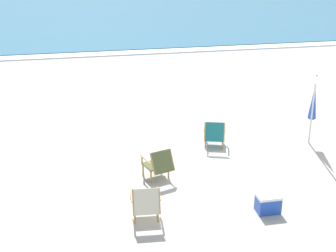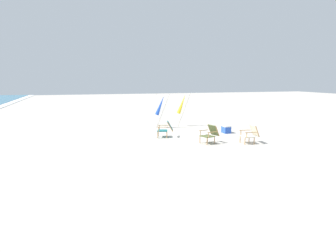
{
  "view_description": "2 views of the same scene",
  "coord_description": "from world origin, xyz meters",
  "px_view_note": "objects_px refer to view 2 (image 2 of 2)",
  "views": [
    {
      "loc": [
        -4.07,
        -9.69,
        5.41
      ],
      "look_at": [
        -1.75,
        1.93,
        0.57
      ],
      "focal_mm": 50.0,
      "sensor_mm": 36.0,
      "label": 1
    },
    {
      "loc": [
        -14.2,
        5.46,
        2.83
      ],
      "look_at": [
        -2.5,
        1.99,
        0.87
      ],
      "focal_mm": 32.0,
      "sensor_mm": 36.0,
      "label": 2
    }
  ],
  "objects_px": {
    "umbrella_furled_yellow": "(182,104)",
    "beach_chair_front_left": "(251,134)",
    "umbrella_furled_blue": "(161,106)",
    "beach_chair_front_right": "(210,133)",
    "beach_chair_far_center": "(166,129)",
    "cooler_box": "(226,129)"
  },
  "relations": [
    {
      "from": "umbrella_furled_yellow",
      "to": "beach_chair_front_left",
      "type": "bearing_deg",
      "value": -165.45
    },
    {
      "from": "umbrella_furled_blue",
      "to": "beach_chair_front_right",
      "type": "bearing_deg",
      "value": -166.39
    },
    {
      "from": "beach_chair_far_center",
      "to": "umbrella_furled_blue",
      "type": "xyz_separation_m",
      "value": [
        2.58,
        -0.43,
        0.88
      ]
    },
    {
      "from": "beach_chair_front_right",
      "to": "umbrella_furled_blue",
      "type": "xyz_separation_m",
      "value": [
        4.39,
        1.06,
        0.87
      ]
    },
    {
      "from": "beach_chair_far_center",
      "to": "umbrella_furled_blue",
      "type": "height_order",
      "value": "umbrella_furled_blue"
    },
    {
      "from": "beach_chair_front_left",
      "to": "cooler_box",
      "type": "bearing_deg",
      "value": -3.48
    },
    {
      "from": "beach_chair_far_center",
      "to": "umbrella_furled_yellow",
      "type": "distance_m",
      "value": 3.49
    },
    {
      "from": "umbrella_furled_blue",
      "to": "umbrella_furled_yellow",
      "type": "bearing_deg",
      "value": -78.77
    },
    {
      "from": "beach_chair_front_left",
      "to": "umbrella_furled_yellow",
      "type": "xyz_separation_m",
      "value": [
        5.23,
        1.36,
        0.88
      ]
    },
    {
      "from": "umbrella_furled_blue",
      "to": "cooler_box",
      "type": "distance_m",
      "value": 3.9
    },
    {
      "from": "umbrella_furled_blue",
      "to": "cooler_box",
      "type": "xyz_separation_m",
      "value": [
        -2.39,
        -2.89,
        -1.1
      ]
    },
    {
      "from": "umbrella_furled_blue",
      "to": "beach_chair_far_center",
      "type": "bearing_deg",
      "value": 170.43
    },
    {
      "from": "beach_chair_front_left",
      "to": "umbrella_furled_blue",
      "type": "xyz_separation_m",
      "value": [
        4.95,
        2.73,
        0.87
      ]
    },
    {
      "from": "umbrella_furled_blue",
      "to": "beach_chair_front_left",
      "type": "bearing_deg",
      "value": -151.14
    },
    {
      "from": "umbrella_furled_blue",
      "to": "cooler_box",
      "type": "bearing_deg",
      "value": -129.6
    },
    {
      "from": "umbrella_furled_yellow",
      "to": "umbrella_furled_blue",
      "type": "distance_m",
      "value": 1.4
    },
    {
      "from": "beach_chair_front_right",
      "to": "beach_chair_front_left",
      "type": "xyz_separation_m",
      "value": [
        -0.56,
        -1.67,
        0.0
      ]
    },
    {
      "from": "beach_chair_far_center",
      "to": "cooler_box",
      "type": "relative_size",
      "value": 1.83
    },
    {
      "from": "beach_chair_front_left",
      "to": "umbrella_furled_blue",
      "type": "bearing_deg",
      "value": 28.86
    },
    {
      "from": "beach_chair_front_left",
      "to": "beach_chair_front_right",
      "type": "bearing_deg",
      "value": 71.31
    },
    {
      "from": "beach_chair_far_center",
      "to": "umbrella_furled_blue",
      "type": "distance_m",
      "value": 2.76
    },
    {
      "from": "umbrella_furled_yellow",
      "to": "umbrella_furled_blue",
      "type": "height_order",
      "value": "umbrella_furled_yellow"
    }
  ]
}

